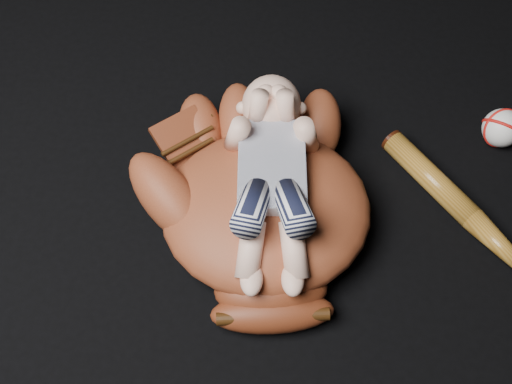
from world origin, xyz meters
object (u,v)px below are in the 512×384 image
at_px(baseball_glove, 266,204).
at_px(newborn_baby, 272,180).
at_px(baseball_bat, 483,229).
at_px(baseball, 502,128).

xyz_separation_m(baseball_glove, newborn_baby, (0.01, 0.01, 0.06)).
bearing_deg(newborn_baby, baseball_bat, -3.60).
bearing_deg(baseball_bat, baseball_glove, 178.96).
bearing_deg(newborn_baby, baseball, 23.14).
distance_m(baseball_glove, newborn_baby, 0.06).
bearing_deg(baseball_bat, baseball, 72.92).
distance_m(baseball_glove, baseball, 0.48).
relative_size(baseball_glove, baseball_bat, 1.06).
height_order(newborn_baby, baseball, newborn_baby).
height_order(baseball_glove, baseball, baseball_glove).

